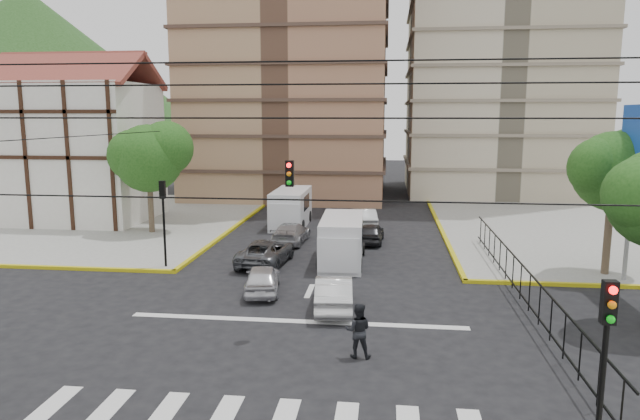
# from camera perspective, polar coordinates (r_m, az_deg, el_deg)

# --- Properties ---
(ground) EXTENTS (160.00, 160.00, 0.00)m
(ground) POSITION_cam_1_polar(r_m,az_deg,el_deg) (21.12, -2.91, -12.19)
(ground) COLOR black
(ground) RESTS_ON ground
(sidewalk_nw) EXTENTS (26.00, 26.00, 0.15)m
(sidewalk_nw) POSITION_cam_1_polar(r_m,az_deg,el_deg) (46.38, -23.63, -0.88)
(sidewalk_nw) COLOR gray
(sidewalk_nw) RESTS_ON ground
(sidewalk_ne) EXTENTS (26.00, 26.00, 0.15)m
(sidewalk_ne) POSITION_cam_1_polar(r_m,az_deg,el_deg) (43.43, 29.15, -1.95)
(sidewalk_ne) COLOR gray
(sidewalk_ne) RESTS_ON ground
(crosswalk_stripes) EXTENTS (12.00, 2.40, 0.01)m
(crosswalk_stripes) POSITION_cam_1_polar(r_m,az_deg,el_deg) (15.81, -6.75, -20.14)
(crosswalk_stripes) COLOR silver
(crosswalk_stripes) RESTS_ON ground
(stop_line) EXTENTS (13.00, 0.40, 0.01)m
(stop_line) POSITION_cam_1_polar(r_m,az_deg,el_deg) (22.23, -2.38, -11.04)
(stop_line) COLOR silver
(stop_line) RESTS_ON ground
(tudor_building) EXTENTS (10.80, 8.05, 12.23)m
(tudor_building) POSITION_cam_1_polar(r_m,az_deg,el_deg) (45.30, -22.97, 5.54)
(tudor_building) COLOR silver
(tudor_building) RESTS_ON ground
(distant_hill) EXTENTS (70.00, 70.00, 28.00)m
(distant_hill) POSITION_cam_1_polar(r_m,az_deg,el_deg) (106.87, -27.03, 11.84)
(distant_hill) COLOR #1E4517
(distant_hill) RESTS_ON ground
(park_fence) EXTENTS (0.10, 22.50, 1.66)m
(park_fence) POSITION_cam_1_polar(r_m,az_deg,el_deg) (25.73, 19.32, -8.70)
(park_fence) COLOR black
(park_fence) RESTS_ON ground
(tree_park_c) EXTENTS (4.65, 3.80, 7.25)m
(tree_park_c) POSITION_cam_1_polar(r_m,az_deg,el_deg) (30.43, 27.43, 3.79)
(tree_park_c) COLOR #473828
(tree_park_c) RESTS_ON ground
(tree_tudor) EXTENTS (5.39, 4.40, 7.43)m
(tree_tudor) POSITION_cam_1_polar(r_m,az_deg,el_deg) (38.58, -16.65, 5.28)
(tree_tudor) COLOR #473828
(tree_tudor) RESTS_ON ground
(traffic_light_se) EXTENTS (0.28, 0.22, 4.40)m
(traffic_light_se) POSITION_cam_1_polar(r_m,az_deg,el_deg) (13.25, 26.60, -12.32)
(traffic_light_se) COLOR black
(traffic_light_se) RESTS_ON ground
(traffic_light_nw) EXTENTS (0.28, 0.22, 4.40)m
(traffic_light_nw) POSITION_cam_1_polar(r_m,az_deg,el_deg) (29.70, -15.40, 0.08)
(traffic_light_nw) COLOR black
(traffic_light_nw) RESTS_ON ground
(traffic_light_hanging) EXTENTS (18.00, 9.12, 0.92)m
(traffic_light_hanging) POSITION_cam_1_polar(r_m,az_deg,el_deg) (17.72, -4.16, 3.31)
(traffic_light_hanging) COLOR black
(traffic_light_hanging) RESTS_ON ground
(van_right_lane) EXTENTS (2.28, 5.51, 2.46)m
(van_right_lane) POSITION_cam_1_polar(r_m,az_deg,el_deg) (29.98, 2.17, -3.22)
(van_right_lane) COLOR silver
(van_right_lane) RESTS_ON ground
(van_left_lane) EXTENTS (2.37, 5.70, 2.57)m
(van_left_lane) POSITION_cam_1_polar(r_m,az_deg,el_deg) (40.06, -3.00, 0.09)
(van_left_lane) COLOR silver
(van_left_lane) RESTS_ON ground
(car_silver_front_left) EXTENTS (2.05, 3.89, 1.26)m
(car_silver_front_left) POSITION_cam_1_polar(r_m,az_deg,el_deg) (25.55, -5.78, -6.84)
(car_silver_front_left) COLOR silver
(car_silver_front_left) RESTS_ON ground
(car_white_front_right) EXTENTS (1.82, 4.29, 1.38)m
(car_white_front_right) POSITION_cam_1_polar(r_m,az_deg,el_deg) (23.36, 1.39, -8.23)
(car_white_front_right) COLOR silver
(car_white_front_right) RESTS_ON ground
(car_grey_mid_left) EXTENTS (2.60, 4.97, 1.33)m
(car_grey_mid_left) POSITION_cam_1_polar(r_m,az_deg,el_deg) (30.21, -5.43, -4.19)
(car_grey_mid_left) COLOR #525459
(car_grey_mid_left) RESTS_ON ground
(car_silver_rear_left) EXTENTS (2.04, 4.49, 1.28)m
(car_silver_rear_left) POSITION_cam_1_polar(r_m,az_deg,el_deg) (35.01, -2.91, -2.30)
(car_silver_rear_left) COLOR #A4A4A8
(car_silver_rear_left) RESTS_ON ground
(car_darkgrey_mid_right) EXTENTS (1.66, 3.73, 1.25)m
(car_darkgrey_mid_right) POSITION_cam_1_polar(r_m,az_deg,el_deg) (35.21, 5.13, -2.29)
(car_darkgrey_mid_right) COLOR #262729
(car_darkgrey_mid_right) RESTS_ON ground
(car_white_rear_right) EXTENTS (2.09, 4.45, 1.41)m
(car_white_rear_right) POSITION_cam_1_polar(r_m,az_deg,el_deg) (39.60, 4.42, -0.83)
(car_white_rear_right) COLOR silver
(car_white_rear_right) RESTS_ON ground
(pedestrian_crosswalk) EXTENTS (0.89, 0.69, 1.81)m
(pedestrian_crosswalk) POSITION_cam_1_polar(r_m,az_deg,el_deg) (18.90, 3.82, -11.92)
(pedestrian_crosswalk) COLOR black
(pedestrian_crosswalk) RESTS_ON ground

